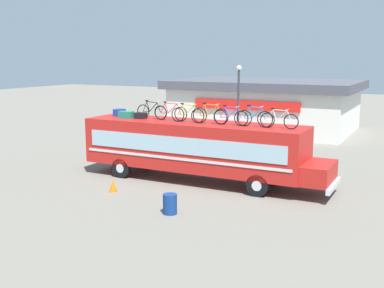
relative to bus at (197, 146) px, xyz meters
The scene contains 16 objects.
ground_plane 1.69m from the bus, behind, with size 120.00×120.00×0.00m, color slate.
bus is the anchor object (origin of this frame).
luggage_bag_1 4.83m from the bus, behind, with size 0.45×0.53×0.36m, color #193899.
luggage_bag_2 4.06m from the bus, behind, with size 0.73×0.39×0.34m, color #1E7F66.
luggage_bag_3 3.35m from the bus, behind, with size 0.52×0.42×0.30m, color black.
rooftop_bicycle_1 2.96m from the bus, behind, with size 1.70×0.44×0.92m.
rooftop_bicycle_2 2.08m from the bus, behind, with size 1.78×0.44×0.91m.
rooftop_bicycle_3 1.58m from the bus, 145.88° to the right, with size 1.72×0.44×0.90m.
rooftop_bicycle_4 1.73m from the bus, 10.70° to the right, with size 1.80×0.44×0.96m.
rooftop_bicycle_5 2.35m from the bus, ahead, with size 1.68×0.44×0.90m.
rooftop_bicycle_6 3.29m from the bus, ahead, with size 1.68×0.44×0.96m.
rooftop_bicycle_7 4.27m from the bus, ahead, with size 1.70×0.44×0.87m.
roadside_building 17.36m from the bus, 97.83° to the left, with size 14.46×9.79×3.99m.
trash_bin 5.15m from the bus, 75.12° to the right, with size 0.54×0.54×0.77m, color navy.
traffic_cone 4.38m from the bus, 125.88° to the right, with size 0.37×0.37×0.54m, color orange.
street_lamp 6.80m from the bus, 94.74° to the left, with size 0.31×0.31×5.35m.
Camera 1 is at (10.11, -19.80, 5.86)m, focal length 44.63 mm.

